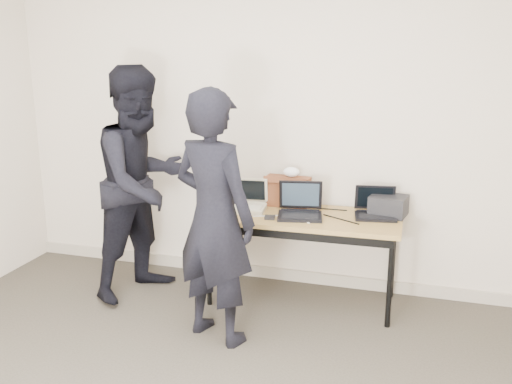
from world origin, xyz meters
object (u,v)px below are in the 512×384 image
at_px(person_typist, 214,218).
at_px(laptop_center, 300,208).
at_px(person_observer, 143,183).
at_px(desk, 303,223).
at_px(laptop_beige, 247,204).
at_px(equipment_box, 388,206).
at_px(leather_satchel, 287,191).
at_px(laptop_right, 375,210).

bearing_deg(person_typist, laptop_center, -102.05).
bearing_deg(person_observer, desk, -60.04).
relative_size(person_typist, person_observer, 0.94).
bearing_deg(laptop_beige, equipment_box, 2.05).
relative_size(laptop_beige, equipment_box, 1.18).
xyz_separation_m(leather_satchel, equipment_box, (0.81, -0.04, -0.05)).
bearing_deg(person_typist, laptop_right, -119.40).
bearing_deg(person_observer, person_typist, -101.64).
xyz_separation_m(laptop_right, leather_satchel, (-0.72, 0.09, 0.08)).
bearing_deg(laptop_right, person_typist, -148.09).
bearing_deg(laptop_center, leather_satchel, 112.52).
xyz_separation_m(desk, laptop_center, (-0.02, -0.01, 0.12)).
bearing_deg(leather_satchel, person_typist, -102.66).
distance_m(desk, leather_satchel, 0.34).
bearing_deg(laptop_right, laptop_beige, 177.27).
xyz_separation_m(desk, laptop_right, (0.54, 0.14, 0.11)).
relative_size(laptop_center, laptop_right, 1.11).
bearing_deg(leather_satchel, laptop_beige, -141.40).
relative_size(desk, laptop_beige, 4.73).
distance_m(laptop_right, leather_satchel, 0.72).
relative_size(leather_satchel, person_observer, 0.20).
xyz_separation_m(laptop_beige, equipment_box, (1.09, 0.16, 0.03)).
xyz_separation_m(laptop_beige, person_typist, (0.00, -0.75, 0.11)).
bearing_deg(laptop_beige, laptop_center, -12.07).
bearing_deg(person_observer, leather_satchel, -47.68).
relative_size(laptop_beige, laptop_right, 0.91).
distance_m(leather_satchel, person_typist, 0.99).
xyz_separation_m(laptop_right, person_observer, (-1.81, -0.31, 0.16)).
xyz_separation_m(person_typist, person_observer, (-0.82, 0.55, 0.05)).
bearing_deg(laptop_center, laptop_right, 4.42).
distance_m(laptop_beige, equipment_box, 1.10).
height_order(leather_satchel, person_typist, person_typist).
height_order(desk, laptop_right, laptop_right).
bearing_deg(desk, laptop_right, 13.65).
bearing_deg(desk, equipment_box, 15.77).
bearing_deg(leather_satchel, laptop_right, -3.13).
relative_size(desk, laptop_center, 3.88).
bearing_deg(laptop_right, person_observer, -179.38).
relative_size(laptop_beige, leather_satchel, 0.86).
distance_m(person_typist, person_observer, 0.99).
bearing_deg(equipment_box, person_observer, -169.37).
bearing_deg(person_observer, equipment_box, -56.81).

